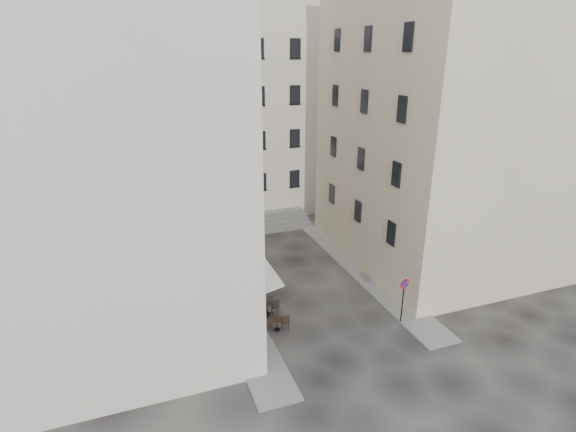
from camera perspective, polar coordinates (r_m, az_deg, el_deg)
name	(u,v)px	position (r m, az deg, el deg)	size (l,w,h in m)	color
ground	(315,303)	(26.75, 3.45, -11.02)	(90.00, 90.00, 0.00)	black
sidewalk_left	(224,284)	(28.87, -8.08, -8.53)	(2.00, 22.00, 0.12)	slate
sidewalk_right	(359,268)	(30.85, 8.98, -6.59)	(2.00, 18.00, 0.12)	slate
building_left	(97,128)	(24.17, -23.04, 10.20)	(12.20, 16.20, 20.60)	beige
building_right	(444,124)	(31.72, 19.21, 10.92)	(12.20, 14.20, 18.60)	#C1B690
building_back	(221,106)	(40.98, -8.46, 13.71)	(18.20, 10.20, 18.60)	beige
cafe_storefront	(238,279)	(25.46, -6.41, -7.99)	(1.74, 7.30, 3.50)	#4D0B0D
stone_steps	(255,223)	(37.25, -4.19, -0.96)	(9.00, 3.15, 0.80)	#615F5C
bollard_near	(267,315)	(24.71, -2.69, -12.47)	(0.12, 0.12, 0.98)	black
bollard_mid	(250,285)	(27.61, -4.89, -8.73)	(0.12, 0.12, 0.98)	black
bollard_far	(236,261)	(30.63, -6.64, -5.70)	(0.12, 0.12, 0.98)	black
no_parking_sign	(404,292)	(24.76, 14.48, -9.31)	(0.62, 0.14, 2.72)	black
bistro_table_a	(277,323)	(24.23, -1.42, -13.41)	(1.25, 0.58, 0.88)	black
bistro_table_b	(267,307)	(25.49, -2.68, -11.52)	(1.28, 0.60, 0.90)	black
bistro_table_c	(253,292)	(26.90, -4.43, -9.60)	(1.41, 0.66, 0.99)	black
bistro_table_d	(242,276)	(28.72, -5.85, -7.60)	(1.39, 0.65, 0.97)	black
bistro_table_e	(251,272)	(29.23, -4.76, -7.09)	(1.31, 0.62, 0.92)	black
pedestrian	(249,278)	(27.63, -4.92, -7.91)	(0.63, 0.41, 1.73)	black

